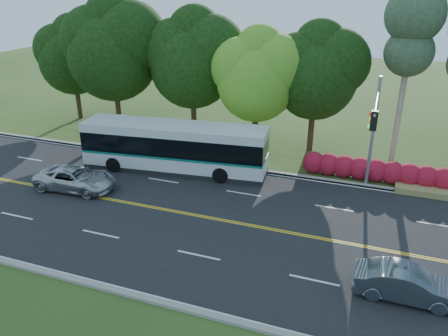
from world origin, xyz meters
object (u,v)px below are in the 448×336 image
(sedan, at_px, (407,284))
(suv, at_px, (75,179))
(transit_bus, at_px, (174,148))
(traffic_signal, at_px, (374,124))

(sedan, height_order, suv, suv)
(transit_bus, xyz_separation_m, sedan, (14.71, -8.71, -0.92))
(suv, bearing_deg, sedan, -105.36)
(transit_bus, xyz_separation_m, suv, (-4.54, -4.83, -0.92))
(traffic_signal, height_order, suv, traffic_signal)
(traffic_signal, height_order, sedan, traffic_signal)
(transit_bus, bearing_deg, traffic_signal, -6.16)
(sedan, bearing_deg, transit_bus, 58.67)
(sedan, distance_m, suv, 19.63)
(sedan, bearing_deg, traffic_signal, 13.36)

